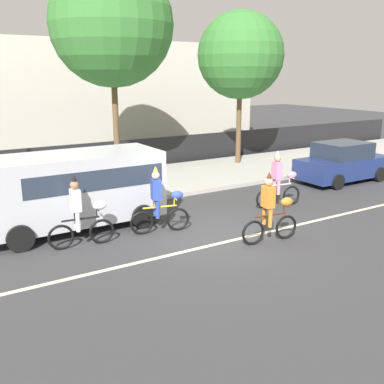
{
  "coord_description": "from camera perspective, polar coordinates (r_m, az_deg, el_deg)",
  "views": [
    {
      "loc": [
        -6.65,
        -9.59,
        4.36
      ],
      "look_at": [
        0.02,
        1.2,
        1.0
      ],
      "focal_mm": 42.0,
      "sensor_mm": 36.0,
      "label": 1
    }
  ],
  "objects": [
    {
      "name": "fence_line",
      "position": [
        20.45,
        -12.24,
        4.2
      ],
      "size": [
        40.0,
        0.08,
        1.4
      ],
      "primitive_type": "cube",
      "color": "black",
      "rests_on": "ground"
    },
    {
      "name": "parade_cyclist_orange",
      "position": [
        11.99,
        10.02,
        -2.46
      ],
      "size": [
        1.72,
        0.51,
        1.92
      ],
      "color": "black",
      "rests_on": "ground"
    },
    {
      "name": "parade_cyclist_zebra",
      "position": [
        11.83,
        -13.92,
        -2.92
      ],
      "size": [
        1.72,
        0.5,
        1.92
      ],
      "color": "black",
      "rests_on": "ground"
    },
    {
      "name": "parade_cyclist_cobalt",
      "position": [
        12.54,
        -4.06,
        -1.5
      ],
      "size": [
        1.69,
        0.57,
        1.92
      ],
      "color": "black",
      "rests_on": "ground"
    },
    {
      "name": "building_backdrop",
      "position": [
        28.09,
        -21.64,
        11.19
      ],
      "size": [
        28.0,
        8.0,
        6.13
      ],
      "primitive_type": "cube",
      "color": "beige",
      "rests_on": "ground"
    },
    {
      "name": "parked_car_navy",
      "position": [
        19.59,
        18.59,
        3.53
      ],
      "size": [
        4.1,
        1.92,
        1.64
      ],
      "color": "navy",
      "rests_on": "ground"
    },
    {
      "name": "road_centre_line",
      "position": [
        12.08,
        4.21,
        -6.35
      ],
      "size": [
        36.0,
        0.14,
        0.01
      ],
      "primitive_type": "cube",
      "color": "beige",
      "rests_on": "ground"
    },
    {
      "name": "street_tree_far_corner",
      "position": [
        18.7,
        -10.17,
        20.21
      ],
      "size": [
        4.79,
        4.79,
        8.43
      ],
      "color": "brown",
      "rests_on": "sidewalk_curb"
    },
    {
      "name": "parked_van_silver",
      "position": [
        13.19,
        -14.67,
        0.84
      ],
      "size": [
        5.0,
        2.22,
        2.18
      ],
      "color": "silver",
      "rests_on": "ground"
    },
    {
      "name": "street_tree_near_lamp",
      "position": [
        21.65,
        6.18,
        16.85
      ],
      "size": [
        3.98,
        3.98,
        7.0
      ],
      "color": "brown",
      "rests_on": "sidewalk_curb"
    },
    {
      "name": "sidewalk_curb",
      "position": [
        17.93,
        -8.98,
        0.83
      ],
      "size": [
        60.0,
        5.0,
        0.15
      ],
      "primitive_type": "cube",
      "color": "#ADAAA3",
      "rests_on": "ground"
    },
    {
      "name": "ground_plane",
      "position": [
        12.46,
        2.86,
        -5.67
      ],
      "size": [
        80.0,
        80.0,
        0.0
      ],
      "primitive_type": "plane",
      "color": "#38383A"
    },
    {
      "name": "parade_cyclist_pink",
      "position": [
        15.24,
        11.03,
        1.21
      ],
      "size": [
        1.71,
        0.52,
        1.92
      ],
      "color": "black",
      "rests_on": "ground"
    }
  ]
}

